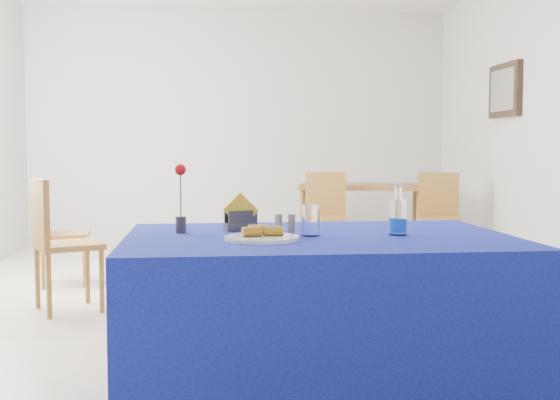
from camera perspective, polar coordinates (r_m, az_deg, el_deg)
The scene contains 18 objects.
floor at distance 5.12m, azimuth -1.07°, elevation -8.54°, with size 7.00×7.00×0.00m, color beige.
room_shell at distance 5.03m, azimuth -1.09°, elevation 11.27°, with size 7.00×7.00×7.00m.
picture_frame at distance 7.22m, azimuth 17.84°, elevation 8.49°, with size 0.06×0.64×0.52m, color black.
picture_art at distance 7.21m, azimuth 17.65°, elevation 8.50°, with size 0.02×0.52×0.40m, color #998C66.
plate at distance 2.78m, azimuth -1.49°, elevation -3.10°, with size 0.30×0.30×0.01m, color white.
drinking_glass at distance 2.91m, azimuth 2.51°, elevation -1.65°, with size 0.07×0.07×0.13m, color silver.
salt_shaker at distance 2.97m, azimuth -0.11°, elevation -1.98°, with size 0.03×0.03×0.09m, color slate.
pepper_shaker at distance 2.96m, azimuth 0.95°, elevation -1.98°, with size 0.03×0.03×0.09m, color slate.
blue_table at distance 3.01m, azimuth 3.13°, elevation -10.07°, with size 1.60×1.10×0.76m.
water_bottle at distance 2.98m, azimuth 9.54°, elevation -1.45°, with size 0.08×0.08×0.21m.
napkin_holder at distance 3.11m, azimuth -3.21°, elevation -1.59°, with size 0.16×0.11×0.17m.
rose_vase at distance 3.04m, azimuth -8.08°, elevation 0.04°, with size 0.05×0.05×0.30m.
oak_table at distance 7.62m, azimuth 6.59°, elevation 0.71°, with size 1.45×1.11×0.76m.
chair_bg_left at distance 6.96m, azimuth 3.73°, elevation -0.86°, with size 0.46×0.46×0.91m.
chair_bg_right at distance 7.14m, azimuth 12.78°, elevation -0.87°, with size 0.50×0.50×0.90m.
chair_win_a at distance 5.06m, azimuth -17.76°, elevation -2.75°, with size 0.55×0.55×0.92m.
chair_win_b at distance 6.07m, azimuth -17.77°, elevation -2.09°, with size 0.40×0.40×0.84m.
banana_pieces at distance 2.79m, azimuth -1.53°, elevation -2.50°, with size 0.17×0.12×0.04m.
Camera 1 is at (-0.45, -4.97, 1.11)m, focal length 45.00 mm.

